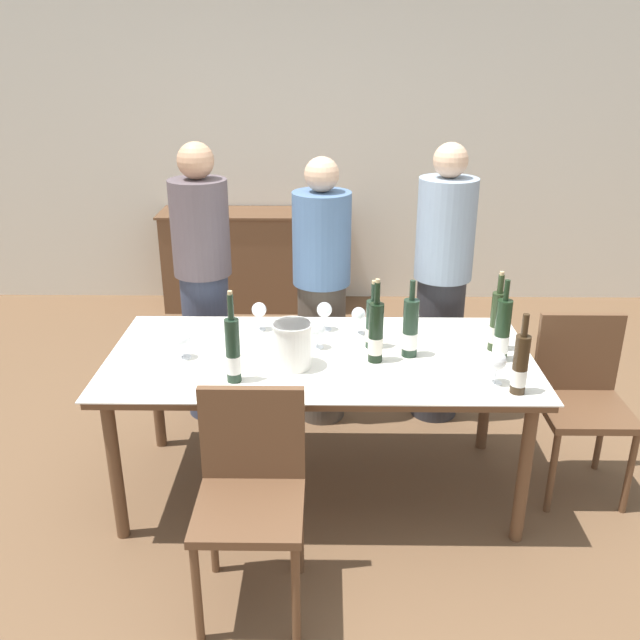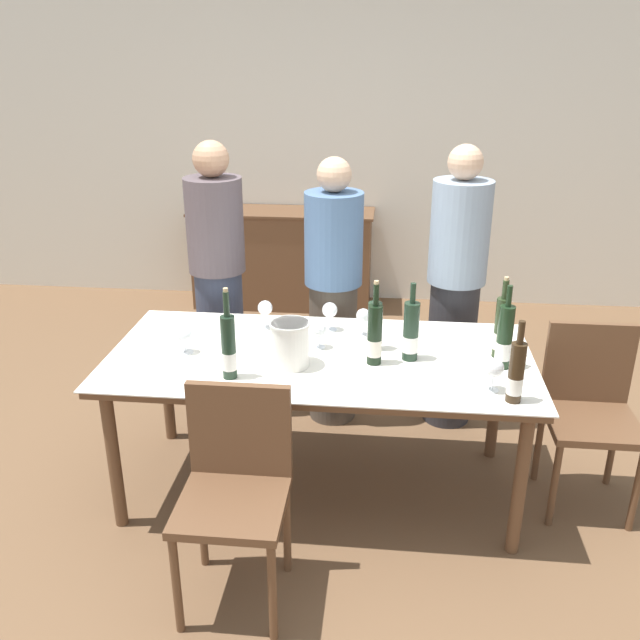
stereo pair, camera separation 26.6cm
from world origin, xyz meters
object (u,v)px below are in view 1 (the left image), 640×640
Objects in this scene: wine_bottle_2 at (373,325)px; wine_bottle_3 at (520,365)px; sideboard_cabinet at (254,260)px; wine_glass_0 at (497,362)px; person_host at (204,286)px; wine_bottle_0 at (233,351)px; ice_bucket at (292,344)px; wine_glass_1 at (324,311)px; dining_table at (320,367)px; wine_bottle_4 at (502,332)px; chair_right_end at (581,391)px; wine_bottle_6 at (376,334)px; chair_near_front at (251,484)px; wine_glass_5 at (182,341)px; wine_bottle_1 at (497,323)px; wine_glass_4 at (259,311)px; wine_bottle_5 at (410,330)px; wine_glass_3 at (359,315)px; wine_glass_2 at (317,330)px; person_guest_right at (442,287)px; person_guest_left at (322,295)px.

wine_bottle_3 is at bearing -37.95° from wine_bottle_2.
sideboard_cabinet is 4.53× the size of wine_bottle_2.
wine_glass_0 is 1.81m from person_host.
person_host reaches higher than wine_bottle_0.
ice_bucket is 1.42× the size of wine_glass_1.
dining_table is 5.10× the size of wine_bottle_4.
wine_glass_1 is (-0.75, 0.59, 0.00)m from wine_glass_0.
wine_bottle_3 is (0.85, -0.37, 0.19)m from dining_table.
chair_right_end is (0.46, 0.13, -0.37)m from wine_bottle_4.
wine_bottle_6 is 0.45× the size of chair_near_front.
wine_glass_0 is 1.00× the size of wine_glass_1.
wine_bottle_4 reaches higher than sideboard_cabinet.
wine_glass_5 reaches higher than dining_table.
wine_bottle_1 is 0.60m from wine_bottle_6.
wine_bottle_1 is 0.12m from wine_bottle_4.
wine_glass_4 is 0.61m from person_host.
wine_bottle_5 is at bearing 18.61° from wine_bottle_0.
wine_glass_5 is (-1.49, 0.00, -0.05)m from wine_bottle_4.
wine_glass_5 is (-0.84, -0.30, -0.01)m from wine_glass_3.
ice_bucket reaches higher than wine_glass_5.
wine_bottle_1 is 0.59m from wine_bottle_2.
wine_glass_0 is (1.37, -2.92, 0.44)m from sideboard_cabinet.
wine_bottle_5 reaches higher than wine_glass_5.
wine_bottle_6 is at bearing 152.69° from wine_bottle_3.
chair_right_end is at bearing 1.09° from wine_bottle_1.
wine_glass_3 is (-0.65, 0.62, -0.02)m from wine_bottle_3.
wine_bottle_2 reaches higher than wine_glass_2.
chair_near_front is 0.54× the size of person_host.
dining_table is at bearing 177.00° from wine_bottle_4.
wine_glass_3 is at bearing 110.70° from wine_bottle_2.
wine_bottle_0 is 0.84m from wine_bottle_5.
wine_glass_4 is at bearing 163.41° from wine_bottle_4.
wine_bottle_6 is at bearing -117.44° from person_guest_right.
chair_near_front is at bearing -128.57° from wine_bottle_6.
chair_right_end is (1.29, -0.23, -0.34)m from wine_glass_1.
sideboard_cabinet is at bearing 107.63° from wine_bottle_6.
wine_bottle_6 reaches higher than wine_glass_2.
wine_bottle_1 reaches higher than ice_bucket.
wine_bottle_1 reaches higher than wine_glass_4.
wine_bottle_2 is 0.38× the size of chair_right_end.
person_host is at bearing 143.78° from wine_bottle_2.
chair_near_front is 0.54× the size of person_guest_right.
dining_table is 1.28× the size of person_guest_left.
dining_table is 1.05m from person_guest_right.
wine_glass_4 is 1.12m from person_guest_right.
wine_bottle_6 is at bearing -160.82° from wine_bottle_5.
wine_glass_3 is at bearing 164.26° from wine_bottle_1.
wine_bottle_0 is at bearing -168.03° from chair_right_end.
ice_bucket is at bearing -168.42° from wine_bottle_1.
person_guest_left is at bearing 127.29° from wine_bottle_3.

